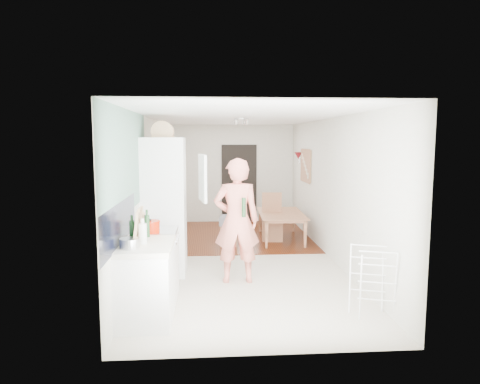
{
  "coord_description": "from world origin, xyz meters",
  "views": [
    {
      "loc": [
        -0.55,
        -7.46,
        2.11
      ],
      "look_at": [
        -0.01,
        0.2,
        1.18
      ],
      "focal_mm": 32.0,
      "sensor_mm": 36.0,
      "label": 1
    }
  ],
  "objects": [
    {
      "name": "room_shell",
      "position": [
        0.0,
        0.0,
        1.25
      ],
      "size": [
        3.2,
        7.0,
        2.5
      ],
      "primitive_type": null,
      "color": "silver",
      "rests_on": "ground"
    },
    {
      "name": "doorway_recess",
      "position": [
        0.2,
        3.48,
        1.0
      ],
      "size": [
        0.9,
        0.04,
        2.0
      ],
      "primitive_type": "cube",
      "color": "black",
      "rests_on": "room_shell"
    },
    {
      "name": "tile_splashback",
      "position": [
        -1.59,
        -2.55,
        1.15
      ],
      "size": [
        0.02,
        1.9,
        0.5
      ],
      "primitive_type": "cube",
      "color": "black",
      "rests_on": "room_shell"
    },
    {
      "name": "red_casserole",
      "position": [
        -1.33,
        -1.95,
        1.0
      ],
      "size": [
        0.28,
        0.28,
        0.15
      ],
      "primitive_type": "cylinder",
      "rotation": [
        0.0,
        0.0,
        0.09
      ],
      "color": "red",
      "rests_on": "cooker_top"
    },
    {
      "name": "floor",
      "position": [
        0.0,
        0.0,
        0.0
      ],
      "size": [
        3.2,
        7.0,
        0.01
      ],
      "primitive_type": "cube",
      "color": "beige",
      "rests_on": "ground"
    },
    {
      "name": "pinboard_frame",
      "position": [
        1.57,
        1.9,
        1.55
      ],
      "size": [
        0.0,
        0.94,
        0.74
      ],
      "primitive_type": "cube",
      "color": "#AE6F4E",
      "rests_on": "room_shell"
    },
    {
      "name": "bread_bin",
      "position": [
        -1.27,
        -0.72,
        2.24
      ],
      "size": [
        0.41,
        0.4,
        0.18
      ],
      "primitive_type": null,
      "rotation": [
        0.0,
        0.0,
        0.23
      ],
      "color": "tan",
      "rests_on": "fridge_housing"
    },
    {
      "name": "range_cooker",
      "position": [
        -1.3,
        -1.8,
        0.44
      ],
      "size": [
        0.6,
        0.6,
        0.88
      ],
      "primitive_type": "cube",
      "color": "white",
      "rests_on": "room_shell"
    },
    {
      "name": "held_bottle",
      "position": [
        -0.07,
        -1.45,
        1.16
      ],
      "size": [
        0.06,
        0.06,
        0.28
      ],
      "primitive_type": "cylinder",
      "color": "#1D4320",
      "rests_on": "person"
    },
    {
      "name": "fridge_interior",
      "position": [
        -0.96,
        -0.78,
        1.55
      ],
      "size": [
        0.02,
        0.52,
        0.66
      ],
      "primitive_type": "cube",
      "color": "white",
      "rests_on": "room_shell"
    },
    {
      "name": "fridge_housing",
      "position": [
        -1.27,
        -0.78,
        1.07
      ],
      "size": [
        0.66,
        0.66,
        2.15
      ],
      "primitive_type": "cube",
      "color": "white",
      "rests_on": "room_shell"
    },
    {
      "name": "chopping_boards",
      "position": [
        -1.38,
        -2.55,
        1.13
      ],
      "size": [
        0.05,
        0.31,
        0.42
      ],
      "primitive_type": null,
      "rotation": [
        0.0,
        0.0,
        -0.02
      ],
      "color": "tan",
      "rests_on": "worktop"
    },
    {
      "name": "dining_table",
      "position": [
        0.98,
        1.38,
        0.25
      ],
      "size": [
        0.84,
        1.44,
        0.5
      ],
      "primitive_type": "imported",
      "rotation": [
        0.0,
        0.0,
        1.53
      ],
      "color": "#AE6F4E",
      "rests_on": "floor"
    },
    {
      "name": "cooker_top",
      "position": [
        -1.3,
        -1.8,
        0.9
      ],
      "size": [
        0.6,
        0.6,
        0.04
      ],
      "primitive_type": "cube",
      "color": "silver",
      "rests_on": "room_shell"
    },
    {
      "name": "person",
      "position": [
        -0.16,
        -1.25,
        1.09
      ],
      "size": [
        0.8,
        0.53,
        2.19
      ],
      "primitive_type": "imported",
      "rotation": [
        0.0,
        0.0,
        3.15
      ],
      "color": "#F1826E",
      "rests_on": "floor"
    },
    {
      "name": "wall_sconce",
      "position": [
        1.54,
        2.55,
        1.75
      ],
      "size": [
        0.18,
        0.18,
        0.16
      ],
      "primitive_type": "cone",
      "color": "maroon",
      "rests_on": "room_shell"
    },
    {
      "name": "dining_chair",
      "position": [
        0.75,
        1.33,
        0.5
      ],
      "size": [
        0.46,
        0.46,
        1.0
      ],
      "primitive_type": null,
      "rotation": [
        0.0,
        0.0,
        -0.09
      ],
      "color": "#AE6F4E",
      "rests_on": "floor"
    },
    {
      "name": "drying_rack",
      "position": [
        1.38,
        -2.64,
        0.43
      ],
      "size": [
        0.54,
        0.51,
        0.85
      ],
      "primitive_type": null,
      "rotation": [
        0.0,
        0.0,
        -0.33
      ],
      "color": "white",
      "rests_on": "floor"
    },
    {
      "name": "pepper_mill_front",
      "position": [
        -1.35,
        -2.02,
        1.02
      ],
      "size": [
        0.05,
        0.05,
        0.19
      ],
      "primitive_type": "cylinder",
      "rotation": [
        0.0,
        0.0,
        -0.02
      ],
      "color": "tan",
      "rests_on": "worktop"
    },
    {
      "name": "bottle_b",
      "position": [
        -1.33,
        -2.21,
        1.06
      ],
      "size": [
        0.08,
        0.08,
        0.27
      ],
      "primitive_type": "cylinder",
      "rotation": [
        0.0,
        0.0,
        -0.25
      ],
      "color": "#1D4320",
      "rests_on": "worktop"
    },
    {
      "name": "bottle_a",
      "position": [
        -1.45,
        -2.55,
        1.05
      ],
      "size": [
        0.08,
        0.08,
        0.27
      ],
      "primitive_type": "cylinder",
      "rotation": [
        0.0,
        0.0,
        -0.24
      ],
      "color": "#1D4320",
      "rests_on": "worktop"
    },
    {
      "name": "fridge_door",
      "position": [
        -0.66,
        -1.08,
        1.55
      ],
      "size": [
        0.14,
        0.56,
        0.7
      ],
      "primitive_type": "cube",
      "rotation": [
        0.0,
        0.0,
        -1.4
      ],
      "color": "white",
      "rests_on": "room_shell"
    },
    {
      "name": "pinboard",
      "position": [
        1.58,
        1.9,
        1.55
      ],
      "size": [
        0.03,
        0.9,
        0.7
      ],
      "primitive_type": "cube",
      "color": "tan",
      "rests_on": "room_shell"
    },
    {
      "name": "wood_floor_overlay",
      "position": [
        0.0,
        1.85,
        0.01
      ],
      "size": [
        3.2,
        3.3,
        0.01
      ],
      "primitive_type": "cube",
      "color": "#5A2409",
      "rests_on": "room_shell"
    },
    {
      "name": "pepper_mill_back",
      "position": [
        -1.4,
        -2.09,
        1.04
      ],
      "size": [
        0.08,
        0.08,
        0.24
      ],
      "primitive_type": "cylinder",
      "rotation": [
        0.0,
        0.0,
        0.26
      ],
      "color": "tan",
      "rests_on": "worktop"
    },
    {
      "name": "bottle_c",
      "position": [
        -1.33,
        -2.57,
        1.04
      ],
      "size": [
        0.1,
        0.1,
        0.24
      ],
      "primitive_type": "cylinder",
      "rotation": [
        0.0,
        0.0,
        0.02
      ],
      "color": "silver",
      "rests_on": "worktop"
    },
    {
      "name": "sage_wall_panel",
      "position": [
        -1.59,
        -2.0,
        1.85
      ],
      "size": [
        0.02,
        3.0,
        1.3
      ],
      "primitive_type": "cube",
      "color": "slate",
      "rests_on": "room_shell"
    },
    {
      "name": "worktop",
      "position": [
        -1.3,
        -2.55,
        0.89
      ],
      "size": [
        0.62,
        0.92,
        0.06
      ],
      "primitive_type": "cube",
      "color": "silver",
      "rests_on": "room_shell"
    },
    {
      "name": "grey_drape",
      "position": [
        -0.16,
        0.89,
        0.53
      ],
      "size": [
        0.45,
        0.45,
        0.17
      ],
      "primitive_type": "cube",
      "rotation": [
        0.0,
        0.0,
        -0.18
      ],
      "color": "gray",
      "rests_on": "stool"
    },
    {
      "name": "stool",
      "position": [
        -0.18,
        0.94,
        0.22
      ],
      "size": [
        0.35,
        0.35,
        0.44
      ],
      "primitive_type": null,
      "rotation": [
        0.0,
        0.0,
        -0.06
      ],
      "color": "#AE6F4E",
      "rests_on": "floor"
    },
    {
      "name": "base_cabinet",
      "position": [
        -1.3,
        -2.55,
        0.43
      ],
      "size": [
        0.6,
        0.9,
        0.86
      ],
      "primitive_type": "cube",
      "color": "white",
      "rests_on": "room_shell"
    },
    {
      "name": "steel_pan",
      "position": [
        -1.44,
        -2.76,
        0.98
      ],
      "size": [
        0.27,
        0.27,
        0.11
      ],
      "primitive_type": "cylinder",
      "rotation": [
        0.0,
        0.0,
        -0.24
      ],
      "color": "silver",
      "rests_on": "worktop"
    }
  ]
}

